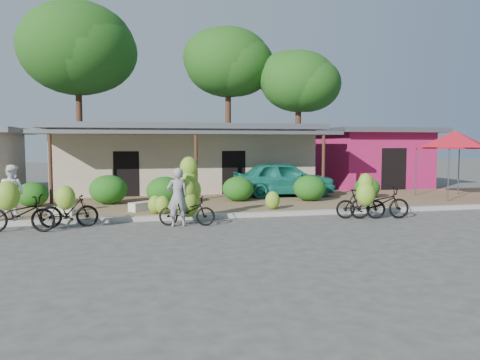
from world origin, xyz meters
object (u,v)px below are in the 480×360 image
object	(u,v)px
tree_far_center	(74,47)
sack_near	(141,206)
bike_center	(188,198)
bike_far_right	(379,203)
bike_left	(68,208)
sack_far	(61,211)
bike_right	(362,200)
bystander	(12,192)
red_canopy	(455,139)
teal_van	(284,179)
tree_center_right	(225,61)
bike_far_left	(18,211)
tree_near_right	(295,80)
vendor	(178,197)

from	to	relation	value
tree_far_center	sack_near	world-z (taller)	tree_far_center
bike_center	bike_far_right	size ratio (longest dim) A/B	1.00
bike_left	bike_center	bearing A→B (deg)	-91.41
sack_far	bike_right	bearing A→B (deg)	-14.04
bike_left	sack_near	xyz separation A→B (m)	(2.11, 2.26, -0.31)
tree_far_center	sack_far	bearing A→B (deg)	-86.20
bike_left	bystander	xyz separation A→B (m)	(-1.81, 1.42, 0.38)
red_canopy	sack_far	distance (m)	15.98
bike_left	teal_van	size ratio (longest dim) A/B	0.37
tree_center_right	teal_van	world-z (taller)	tree_center_right
tree_far_center	bike_far_left	world-z (taller)	tree_far_center
red_canopy	bike_far_right	xyz separation A→B (m)	(-5.65, -3.73, -2.10)
tree_far_center	bike_far_left	bearing A→B (deg)	-89.82
red_canopy	bike_far_right	bearing A→B (deg)	-146.52
tree_near_right	teal_van	world-z (taller)	tree_near_right
sack_far	bystander	bearing A→B (deg)	-165.53
tree_center_right	tree_near_right	bearing A→B (deg)	-26.57
tree_far_center	tree_near_right	world-z (taller)	tree_far_center
red_canopy	bike_left	xyz separation A→B (m)	(-15.29, -3.26, -2.03)
bike_far_left	vendor	size ratio (longest dim) A/B	1.19
tree_near_right	red_canopy	world-z (taller)	tree_near_right
bike_far_left	sack_near	bearing A→B (deg)	-39.78
tree_far_center	bike_far_right	xyz separation A→B (m)	(10.96, -15.38, -7.49)
bike_right	vendor	bearing A→B (deg)	103.11
tree_near_right	bike_right	xyz separation A→B (m)	(-2.71, -13.99, -5.67)
red_canopy	bystander	size ratio (longest dim) A/B	2.09
bystander	teal_van	bearing A→B (deg)	-130.73
bike_right	tree_center_right	bearing A→B (deg)	19.48
bike_right	vendor	world-z (taller)	vendor
bike_left	bike_far_right	size ratio (longest dim) A/B	0.81
bike_left	sack_near	bearing A→B (deg)	-43.11
tree_far_center	tree_near_right	size ratio (longest dim) A/B	1.30
bike_far_left	vendor	bearing A→B (deg)	-78.05
tree_far_center	bike_far_right	distance (m)	20.32
sack_far	teal_van	xyz separation A→B (m)	(8.77, 3.66, 0.63)
tree_center_right	bike_left	bearing A→B (deg)	-116.53
red_canopy	bike_left	world-z (taller)	red_canopy
vendor	bystander	xyz separation A→B (m)	(-4.92, 1.82, 0.09)
tree_near_right	bike_far_left	bearing A→B (deg)	-133.15
tree_far_center	bystander	distance (m)	15.22
sack_near	teal_van	world-z (taller)	teal_van
tree_center_right	red_canopy	distance (m)	15.19
tree_center_right	sack_far	xyz separation A→B (m)	(-8.13, -13.63, -7.39)
tree_near_right	sack_near	xyz separation A→B (m)	(-9.58, -11.14, -6.05)
bike_right	bike_far_right	size ratio (longest dim) A/B	0.81
vendor	bystander	size ratio (longest dim) A/B	1.04
tree_near_right	bike_far_left	world-z (taller)	tree_near_right
bike_left	sack_near	world-z (taller)	bike_left
red_canopy	teal_van	world-z (taller)	red_canopy
tree_far_center	bike_far_left	distance (m)	17.01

